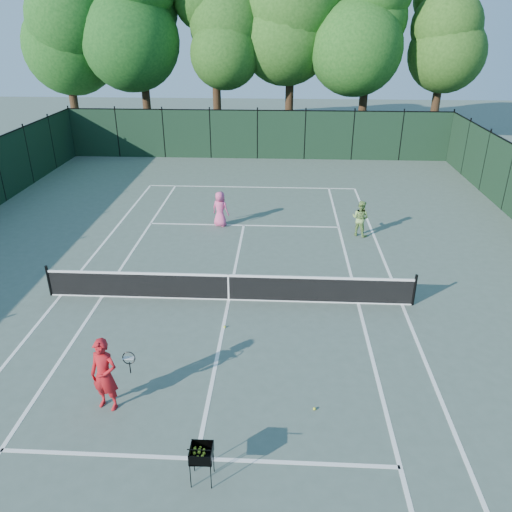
{
  "coord_description": "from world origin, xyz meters",
  "views": [
    {
      "loc": [
        1.61,
        -13.74,
        8.12
      ],
      "look_at": [
        0.82,
        1.0,
        1.1
      ],
      "focal_mm": 35.0,
      "sensor_mm": 36.0,
      "label": 1
    }
  ],
  "objects_px": {
    "player_green": "(360,218)",
    "ball_hopper": "(201,453)",
    "loose_ball_near_cart": "(314,409)",
    "loose_ball_midcourt": "(225,327)",
    "coach": "(105,375)",
    "player_pink": "(220,209)"
  },
  "relations": [
    {
      "from": "player_green",
      "to": "loose_ball_midcourt",
      "type": "distance_m",
      "value": 8.67
    },
    {
      "from": "coach",
      "to": "loose_ball_near_cart",
      "type": "xyz_separation_m",
      "value": [
        4.74,
        0.13,
        -0.88
      ]
    },
    {
      "from": "player_green",
      "to": "loose_ball_near_cart",
      "type": "bearing_deg",
      "value": 110.87
    },
    {
      "from": "player_green",
      "to": "loose_ball_near_cart",
      "type": "height_order",
      "value": "player_green"
    },
    {
      "from": "coach",
      "to": "player_green",
      "type": "height_order",
      "value": "coach"
    },
    {
      "from": "player_pink",
      "to": "ball_hopper",
      "type": "distance_m",
      "value": 13.27
    },
    {
      "from": "coach",
      "to": "ball_hopper",
      "type": "relative_size",
      "value": 2.21
    },
    {
      "from": "ball_hopper",
      "to": "loose_ball_near_cart",
      "type": "distance_m",
      "value": 3.12
    },
    {
      "from": "coach",
      "to": "player_pink",
      "type": "relative_size",
      "value": 1.19
    },
    {
      "from": "ball_hopper",
      "to": "coach",
      "type": "bearing_deg",
      "value": 139.85
    },
    {
      "from": "player_pink",
      "to": "ball_hopper",
      "type": "height_order",
      "value": "player_pink"
    },
    {
      "from": "coach",
      "to": "loose_ball_midcourt",
      "type": "relative_size",
      "value": 26.78
    },
    {
      "from": "player_pink",
      "to": "loose_ball_near_cart",
      "type": "xyz_separation_m",
      "value": [
        3.48,
        -11.18,
        -0.73
      ]
    },
    {
      "from": "player_green",
      "to": "ball_hopper",
      "type": "height_order",
      "value": "player_green"
    },
    {
      "from": "coach",
      "to": "loose_ball_midcourt",
      "type": "xyz_separation_m",
      "value": [
        2.31,
        3.39,
        -0.88
      ]
    },
    {
      "from": "player_green",
      "to": "ball_hopper",
      "type": "distance_m",
      "value": 13.31
    },
    {
      "from": "player_pink",
      "to": "loose_ball_near_cart",
      "type": "height_order",
      "value": "player_pink"
    },
    {
      "from": "loose_ball_near_cart",
      "to": "loose_ball_midcourt",
      "type": "distance_m",
      "value": 4.07
    },
    {
      "from": "loose_ball_near_cart",
      "to": "loose_ball_midcourt",
      "type": "height_order",
      "value": "same"
    },
    {
      "from": "loose_ball_near_cart",
      "to": "player_pink",
      "type": "bearing_deg",
      "value": 107.29
    },
    {
      "from": "loose_ball_near_cart",
      "to": "player_green",
      "type": "bearing_deg",
      "value": 77.12
    },
    {
      "from": "coach",
      "to": "loose_ball_midcourt",
      "type": "distance_m",
      "value": 4.19
    }
  ]
}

